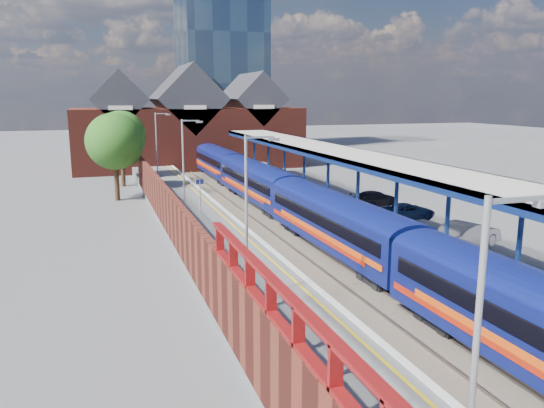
{
  "coord_description": "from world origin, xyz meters",
  "views": [
    {
      "loc": [
        -12.34,
        -14.66,
        9.53
      ],
      "look_at": [
        -1.46,
        17.62,
        2.6
      ],
      "focal_mm": 35.0,
      "sensor_mm": 36.0,
      "label": 1
    }
  ],
  "objects_px": {
    "lamp_post_c": "(185,163)",
    "lamp_post_a": "(481,370)",
    "lamp_post_d": "(158,144)",
    "platform_sign": "(200,190)",
    "parked_car_dark": "(374,199)",
    "parked_car_silver": "(467,234)",
    "parked_car_blue": "(407,211)",
    "train": "(291,197)",
    "lamp_post_b": "(250,208)"
  },
  "relations": [
    {
      "from": "lamp_post_c",
      "to": "parked_car_dark",
      "type": "height_order",
      "value": "lamp_post_c"
    },
    {
      "from": "parked_car_silver",
      "to": "platform_sign",
      "type": "bearing_deg",
      "value": 21.69
    },
    {
      "from": "train",
      "to": "lamp_post_b",
      "type": "relative_size",
      "value": 9.42
    },
    {
      "from": "train",
      "to": "parked_car_dark",
      "type": "bearing_deg",
      "value": -2.89
    },
    {
      "from": "parked_car_dark",
      "to": "platform_sign",
      "type": "bearing_deg",
      "value": 57.83
    },
    {
      "from": "train",
      "to": "lamp_post_a",
      "type": "xyz_separation_m",
      "value": [
        -7.86,
        -30.0,
        2.87
      ]
    },
    {
      "from": "lamp_post_a",
      "to": "lamp_post_d",
      "type": "bearing_deg",
      "value": 90.0
    },
    {
      "from": "lamp_post_b",
      "to": "parked_car_dark",
      "type": "height_order",
      "value": "lamp_post_b"
    },
    {
      "from": "lamp_post_a",
      "to": "parked_car_silver",
      "type": "height_order",
      "value": "lamp_post_a"
    },
    {
      "from": "lamp_post_b",
      "to": "lamp_post_d",
      "type": "relative_size",
      "value": 1.0
    },
    {
      "from": "lamp_post_c",
      "to": "parked_car_blue",
      "type": "distance_m",
      "value": 15.97
    },
    {
      "from": "lamp_post_c",
      "to": "lamp_post_a",
      "type": "bearing_deg",
      "value": -90.0
    },
    {
      "from": "lamp_post_d",
      "to": "parked_car_blue",
      "type": "bearing_deg",
      "value": -54.99
    },
    {
      "from": "parked_car_dark",
      "to": "parked_car_blue",
      "type": "distance_m",
      "value": 4.71
    },
    {
      "from": "lamp_post_d",
      "to": "parked_car_silver",
      "type": "bearing_deg",
      "value": -63.69
    },
    {
      "from": "lamp_post_d",
      "to": "lamp_post_b",
      "type": "bearing_deg",
      "value": -90.0
    },
    {
      "from": "platform_sign",
      "to": "lamp_post_b",
      "type": "bearing_deg",
      "value": -94.33
    },
    {
      "from": "train",
      "to": "parked_car_dark",
      "type": "xyz_separation_m",
      "value": [
        6.92,
        -0.35,
        -0.5
      ]
    },
    {
      "from": "platform_sign",
      "to": "parked_car_dark",
      "type": "relative_size",
      "value": 0.58
    },
    {
      "from": "lamp_post_d",
      "to": "train",
      "type": "bearing_deg",
      "value": -63.86
    },
    {
      "from": "train",
      "to": "lamp_post_b",
      "type": "bearing_deg",
      "value": -116.16
    },
    {
      "from": "platform_sign",
      "to": "parked_car_blue",
      "type": "xyz_separation_m",
      "value": [
        13.39,
        -7.06,
        -1.12
      ]
    },
    {
      "from": "train",
      "to": "lamp_post_c",
      "type": "height_order",
      "value": "lamp_post_c"
    },
    {
      "from": "lamp_post_b",
      "to": "lamp_post_c",
      "type": "xyz_separation_m",
      "value": [
        0.0,
        16.0,
        0.0
      ]
    },
    {
      "from": "lamp_post_d",
      "to": "parked_car_blue",
      "type": "height_order",
      "value": "lamp_post_d"
    },
    {
      "from": "lamp_post_d",
      "to": "platform_sign",
      "type": "bearing_deg",
      "value": -84.44
    },
    {
      "from": "parked_car_dark",
      "to": "parked_car_silver",
      "type": "bearing_deg",
      "value": 154.24
    },
    {
      "from": "train",
      "to": "lamp_post_b",
      "type": "distance_m",
      "value": 18.05
    },
    {
      "from": "lamp_post_b",
      "to": "parked_car_blue",
      "type": "distance_m",
      "value": 18.68
    },
    {
      "from": "lamp_post_c",
      "to": "lamp_post_d",
      "type": "xyz_separation_m",
      "value": [
        0.0,
        16.0,
        0.0
      ]
    },
    {
      "from": "parked_car_blue",
      "to": "lamp_post_b",
      "type": "bearing_deg",
      "value": 121.38
    },
    {
      "from": "lamp_post_a",
      "to": "lamp_post_d",
      "type": "xyz_separation_m",
      "value": [
        0.0,
        46.0,
        0.0
      ]
    },
    {
      "from": "train",
      "to": "platform_sign",
      "type": "height_order",
      "value": "platform_sign"
    },
    {
      "from": "parked_car_dark",
      "to": "parked_car_blue",
      "type": "xyz_separation_m",
      "value": [
        -0.02,
        -4.71,
        -0.05
      ]
    },
    {
      "from": "platform_sign",
      "to": "parked_car_silver",
      "type": "relative_size",
      "value": 0.54
    },
    {
      "from": "parked_car_silver",
      "to": "lamp_post_d",
      "type": "bearing_deg",
      "value": 6.62
    },
    {
      "from": "lamp_post_a",
      "to": "lamp_post_b",
      "type": "xyz_separation_m",
      "value": [
        0.0,
        14.0,
        0.0
      ]
    },
    {
      "from": "train",
      "to": "lamp_post_d",
      "type": "relative_size",
      "value": 9.42
    },
    {
      "from": "parked_car_silver",
      "to": "parked_car_blue",
      "type": "relative_size",
      "value": 1.13
    },
    {
      "from": "lamp_post_c",
      "to": "lamp_post_d",
      "type": "distance_m",
      "value": 16.0
    },
    {
      "from": "parked_car_silver",
      "to": "lamp_post_c",
      "type": "bearing_deg",
      "value": 28.88
    },
    {
      "from": "train",
      "to": "parked_car_dark",
      "type": "distance_m",
      "value": 6.95
    },
    {
      "from": "lamp_post_c",
      "to": "train",
      "type": "bearing_deg",
      "value": -0.03
    },
    {
      "from": "parked_car_dark",
      "to": "lamp_post_d",
      "type": "bearing_deg",
      "value": 19.89
    },
    {
      "from": "lamp_post_c",
      "to": "lamp_post_d",
      "type": "height_order",
      "value": "same"
    },
    {
      "from": "lamp_post_a",
      "to": "platform_sign",
      "type": "distance_m",
      "value": 32.11
    },
    {
      "from": "lamp_post_b",
      "to": "lamp_post_c",
      "type": "height_order",
      "value": "same"
    },
    {
      "from": "lamp_post_a",
      "to": "parked_car_dark",
      "type": "relative_size",
      "value": 1.63
    },
    {
      "from": "lamp_post_c",
      "to": "platform_sign",
      "type": "relative_size",
      "value": 2.8
    },
    {
      "from": "lamp_post_c",
      "to": "parked_car_dark",
      "type": "distance_m",
      "value": 15.16
    }
  ]
}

